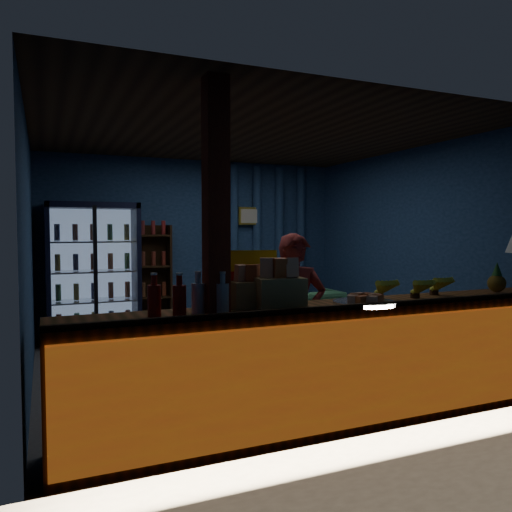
% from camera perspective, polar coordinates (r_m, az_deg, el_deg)
% --- Properties ---
extents(ground, '(4.60, 4.60, 0.00)m').
position_cam_1_polar(ground, '(5.87, -0.62, -12.13)').
color(ground, '#515154').
rests_on(ground, ground).
extents(room_walls, '(4.60, 4.60, 4.60)m').
position_cam_1_polar(room_walls, '(5.67, -0.63, 3.37)').
color(room_walls, navy).
rests_on(room_walls, ground).
extents(counter, '(4.40, 0.57, 0.99)m').
position_cam_1_polar(counter, '(4.11, 9.85, -11.96)').
color(counter, brown).
rests_on(counter, ground).
extents(support_post, '(0.16, 0.16, 2.60)m').
position_cam_1_polar(support_post, '(3.53, -4.57, -0.82)').
color(support_post, '#963115').
rests_on(support_post, ground).
extents(beverage_cooler, '(1.20, 0.62, 1.90)m').
position_cam_1_polar(beverage_cooler, '(7.21, -18.13, -1.91)').
color(beverage_cooler, black).
rests_on(beverage_cooler, ground).
extents(bottle_shelf, '(0.50, 0.28, 1.60)m').
position_cam_1_polar(bottle_shelf, '(7.48, -11.70, -2.71)').
color(bottle_shelf, '#321D10').
rests_on(bottle_shelf, ground).
extents(curtain_folds, '(1.74, 0.14, 2.50)m').
position_cam_1_polar(curtain_folds, '(8.03, 0.12, 1.36)').
color(curtain_folds, navy).
rests_on(curtain_folds, room_walls).
extents(framed_picture, '(0.36, 0.04, 0.28)m').
position_cam_1_polar(framed_picture, '(7.93, -0.75, 4.59)').
color(framed_picture, gold).
rests_on(framed_picture, room_walls).
extents(shopkeeper, '(0.61, 0.46, 1.50)m').
position_cam_1_polar(shopkeeper, '(4.49, 4.59, -7.04)').
color(shopkeeper, maroon).
rests_on(shopkeeper, ground).
extents(green_chair, '(0.68, 0.70, 0.63)m').
position_cam_1_polar(green_chair, '(7.66, 6.80, -6.15)').
color(green_chair, '#5FBE7B').
rests_on(green_chair, ground).
extents(side_table, '(0.60, 0.52, 0.54)m').
position_cam_1_polar(side_table, '(7.30, -0.01, -7.27)').
color(side_table, '#321D10').
rests_on(side_table, ground).
extents(yellow_sign, '(0.54, 0.20, 0.43)m').
position_cam_1_polar(yellow_sign, '(3.84, -1.39, -2.53)').
color(yellow_sign, yellow).
rests_on(yellow_sign, counter).
extents(soda_bottles, '(0.55, 0.17, 0.30)m').
position_cam_1_polar(soda_bottles, '(3.45, -7.68, -4.75)').
color(soda_bottles, '#AC150B').
rests_on(soda_bottles, counter).
extents(snack_box_left, '(0.39, 0.33, 0.38)m').
position_cam_1_polar(snack_box_left, '(3.74, 2.58, -3.93)').
color(snack_box_left, tan).
rests_on(snack_box_left, counter).
extents(snack_box_centre, '(0.31, 0.25, 0.32)m').
position_cam_1_polar(snack_box_centre, '(3.79, -0.76, -4.11)').
color(snack_box_centre, tan).
rests_on(snack_box_centre, counter).
extents(pastry_tray, '(0.50, 0.50, 0.08)m').
position_cam_1_polar(pastry_tray, '(4.01, 12.30, -5.05)').
color(pastry_tray, silver).
rests_on(pastry_tray, counter).
extents(banana_bunches, '(0.87, 0.32, 0.19)m').
position_cam_1_polar(banana_bunches, '(4.51, 17.54, -3.36)').
color(banana_bunches, yellow).
rests_on(banana_bunches, counter).
extents(pineapple, '(0.16, 0.16, 0.28)m').
position_cam_1_polar(pineapple, '(5.11, 25.81, -2.54)').
color(pineapple, '#8A6219').
rests_on(pineapple, counter).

